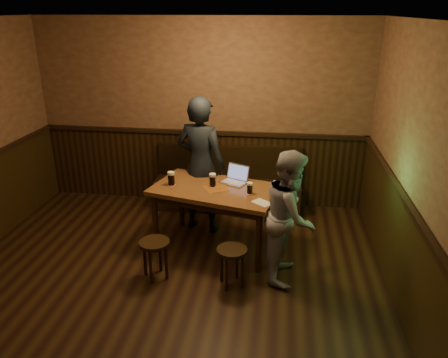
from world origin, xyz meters
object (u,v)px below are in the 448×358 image
object	(u,v)px
pint_right	(250,188)
stool_right	(232,256)
pint_left	(171,178)
person_grey	(290,216)
stool_left	(155,249)
pint_mid	(213,180)
pub_table	(216,196)
bench	(228,189)
laptop	(236,178)
person_suit	(201,165)

from	to	relation	value
pint_right	stool_right	bearing A→B (deg)	-100.81
pint_left	person_grey	xyz separation A→B (m)	(1.48, -0.54, -0.16)
stool_left	person_grey	distance (m)	1.56
pint_left	pint_mid	xyz separation A→B (m)	(0.52, 0.02, -0.00)
pub_table	stool_left	xyz separation A→B (m)	(-0.58, -0.78, -0.34)
bench	laptop	xyz separation A→B (m)	(0.22, -0.99, 0.57)
person_suit	bench	bearing A→B (deg)	-94.67
stool_right	laptop	world-z (taller)	laptop
person_suit	stool_left	bearing A→B (deg)	92.21
laptop	bench	bearing A→B (deg)	128.55
pint_right	person_suit	world-z (taller)	person_suit
pint_left	person_grey	distance (m)	1.58
bench	stool_right	bearing A→B (deg)	-81.61
stool_right	pint_right	bearing A→B (deg)	79.19
pint_mid	person_suit	size ratio (longest dim) A/B	0.09
pub_table	pint_left	xyz separation A→B (m)	(-0.57, 0.01, 0.20)
person_suit	laptop	bearing A→B (deg)	168.17
laptop	person_grey	xyz separation A→B (m)	(0.69, -0.74, -0.13)
pub_table	stool_right	xyz separation A→B (m)	(0.30, -0.81, -0.35)
person_grey	stool_left	bearing A→B (deg)	106.88
pint_left	person_grey	bearing A→B (deg)	-20.08
pub_table	pint_left	world-z (taller)	pint_left
person_grey	pub_table	bearing A→B (deg)	67.11
pint_left	laptop	xyz separation A→B (m)	(0.79, 0.21, -0.03)
stool_right	pint_mid	world-z (taller)	pint_mid
pint_left	stool_right	bearing A→B (deg)	-43.69
pub_table	pint_right	xyz separation A→B (m)	(0.43, -0.12, 0.18)
stool_left	pint_mid	xyz separation A→B (m)	(0.53, 0.82, 0.54)
pint_mid	laptop	distance (m)	0.32
person_suit	person_grey	distance (m)	1.56
stool_right	pub_table	bearing A→B (deg)	110.16
pint_right	laptop	distance (m)	0.40
stool_right	pint_mid	distance (m)	1.07
stool_right	laptop	bearing A→B (deg)	94.28
pint_right	laptop	world-z (taller)	laptop
stool_right	pint_right	world-z (taller)	pint_right
stool_right	laptop	xyz separation A→B (m)	(-0.08, 1.03, 0.52)
stool_right	person_grey	world-z (taller)	person_grey
stool_left	pint_right	xyz separation A→B (m)	(1.01, 0.66, 0.52)
bench	pint_right	bearing A→B (deg)	-72.15
stool_right	person_suit	distance (m)	1.52
laptop	stool_right	bearing A→B (deg)	-59.76
pint_left	person_grey	size ratio (longest dim) A/B	0.12
bench	stool_right	xyz separation A→B (m)	(0.30, -2.01, 0.05)
pint_left	pint_right	size ratio (longest dim) A/B	1.23
bench	person_suit	world-z (taller)	person_suit
bench	stool_left	world-z (taller)	bench
pint_left	person_suit	bearing A→B (deg)	57.78
pint_mid	pint_left	bearing A→B (deg)	-177.32
person_grey	pint_left	bearing A→B (deg)	76.97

